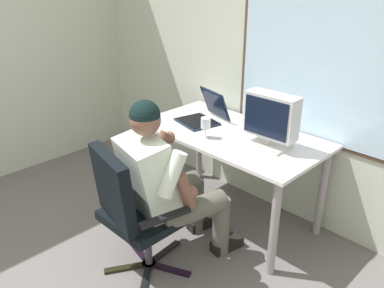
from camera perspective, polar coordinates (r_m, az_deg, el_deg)
wall_rear at (r=3.08m, az=14.48°, el=13.75°), size 4.50×0.08×2.77m
desk at (r=3.07m, az=5.55°, el=-0.23°), size 1.41×0.75×0.75m
office_chair at (r=2.58m, az=-8.57°, el=-8.78°), size 0.62×0.61×0.91m
person_seated at (r=2.63m, az=-3.52°, el=-5.27°), size 0.61×0.87×1.19m
crt_monitor at (r=2.76m, az=11.18°, el=3.71°), size 0.37×0.22×0.38m
laptop at (r=3.23m, az=1.89°, el=4.38°), size 0.37×0.41×0.25m
wine_glass at (r=2.89m, az=1.96°, el=2.83°), size 0.07×0.07×0.15m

